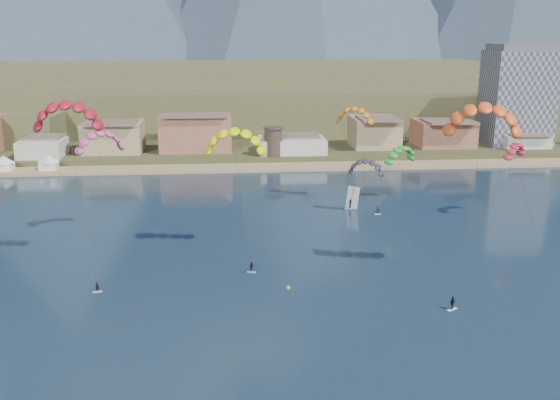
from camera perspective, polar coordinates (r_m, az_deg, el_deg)
name	(u,v)px	position (r m, az deg, el deg)	size (l,w,h in m)	color
ground	(302,341)	(82.56, 1.93, -12.44)	(2400.00, 2400.00, 0.00)	black
beach	(258,167)	(182.99, -1.97, 2.93)	(2200.00, 12.00, 0.90)	tan
land	(234,72)	(634.08, -4.14, 11.31)	(2200.00, 900.00, 4.00)	#4D4A2A
foothills	(291,94)	(308.30, 0.99, 9.42)	(940.00, 210.00, 18.00)	brown
town	(122,133)	(199.57, -13.84, 5.76)	(400.00, 24.00, 12.00)	silver
apartment_tower	(518,95)	(222.66, 20.35, 8.72)	(20.00, 16.00, 32.00)	gray
watchtower	(273,141)	(190.01, -0.60, 5.26)	(5.82, 5.82, 8.60)	#47382D
kitesurfer_red	(67,111)	(106.98, -18.40, 7.53)	(11.63, 15.25, 29.34)	silver
kitesurfer_yellow	(235,138)	(109.49, -4.03, 5.55)	(11.43, 13.88, 23.67)	silver
kitesurfer_orange	(483,114)	(101.04, 17.61, 7.26)	(14.53, 16.75, 29.79)	silver
kitesurfer_green	(400,152)	(146.84, 10.64, 4.21)	(12.60, 14.52, 16.13)	silver
distant_kite_pink	(99,138)	(123.88, -15.76, 5.36)	(10.18, 8.16, 21.65)	#262626
distant_kite_dark	(366,164)	(136.54, 7.65, 3.15)	(8.54, 7.07, 13.83)	#262626
distant_kite_orange	(355,112)	(144.83, 6.66, 7.74)	(9.67, 7.50, 23.01)	#262626
distant_kite_red	(514,148)	(139.52, 20.10, 4.37)	(7.24, 7.61, 17.37)	#262626
windsurfer	(351,202)	(141.53, 6.35, -0.15)	(2.82, 3.09, 4.85)	silver
buoy	(288,288)	(98.12, 0.74, -7.79)	(0.60, 0.60, 0.60)	yellow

